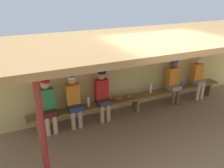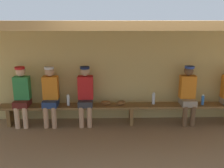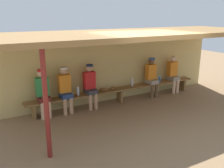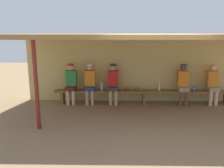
{
  "view_description": "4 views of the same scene",
  "coord_description": "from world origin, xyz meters",
  "px_view_note": "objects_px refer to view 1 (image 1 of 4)",
  "views": [
    {
      "loc": [
        -3.19,
        -3.68,
        3.32
      ],
      "look_at": [
        -0.86,
        1.33,
        1.07
      ],
      "focal_mm": 37.99,
      "sensor_mm": 36.0,
      "label": 1
    },
    {
      "loc": [
        -0.58,
        -3.78,
        2.33
      ],
      "look_at": [
        -0.45,
        1.09,
        1.07
      ],
      "focal_mm": 39.83,
      "sensor_mm": 36.0,
      "label": 2
    },
    {
      "loc": [
        -3.9,
        -5.0,
        2.79
      ],
      "look_at": [
        -0.51,
        1.15,
        0.78
      ],
      "focal_mm": 39.52,
      "sensor_mm": 36.0,
      "label": 3
    },
    {
      "loc": [
        -0.94,
        -5.94,
        2.38
      ],
      "look_at": [
        -1.08,
        1.45,
        0.7
      ],
      "focal_mm": 36.94,
      "sensor_mm": 36.0,
      "label": 4
    }
  ],
  "objects_px": {
    "player_rightmost": "(102,94)",
    "water_bottle_orange": "(151,89)",
    "player_shirtless_tan": "(48,104)",
    "baseball_glove_worn": "(117,98)",
    "water_bottle_clear": "(182,84)",
    "baseball_glove_dark_brown": "(129,96)",
    "support_post": "(44,146)",
    "player_near_post": "(173,80)",
    "player_with_sunglasses": "(73,99)",
    "player_in_blue": "(198,76)",
    "water_bottle_green": "(88,102)",
    "bench": "(136,99)"
  },
  "relations": [
    {
      "from": "player_with_sunglasses",
      "to": "water_bottle_green",
      "type": "height_order",
      "value": "player_with_sunglasses"
    },
    {
      "from": "player_in_blue",
      "to": "water_bottle_green",
      "type": "bearing_deg",
      "value": 179.98
    },
    {
      "from": "bench",
      "to": "player_near_post",
      "type": "bearing_deg",
      "value": 0.16
    },
    {
      "from": "player_in_blue",
      "to": "water_bottle_green",
      "type": "distance_m",
      "value": 3.68
    },
    {
      "from": "player_shirtless_tan",
      "to": "player_near_post",
      "type": "bearing_deg",
      "value": 0.0
    },
    {
      "from": "support_post",
      "to": "baseball_glove_worn",
      "type": "distance_m",
      "value": 3.19
    },
    {
      "from": "player_with_sunglasses",
      "to": "water_bottle_clear",
      "type": "height_order",
      "value": "player_with_sunglasses"
    },
    {
      "from": "player_in_blue",
      "to": "player_with_sunglasses",
      "type": "bearing_deg",
      "value": 179.99
    },
    {
      "from": "water_bottle_orange",
      "to": "player_rightmost",
      "type": "bearing_deg",
      "value": -178.49
    },
    {
      "from": "water_bottle_orange",
      "to": "baseball_glove_dark_brown",
      "type": "bearing_deg",
      "value": -178.79
    },
    {
      "from": "player_in_blue",
      "to": "player_shirtless_tan",
      "type": "relative_size",
      "value": 0.99
    },
    {
      "from": "player_shirtless_tan",
      "to": "support_post",
      "type": "bearing_deg",
      "value": -101.49
    },
    {
      "from": "baseball_glove_dark_brown",
      "to": "player_shirtless_tan",
      "type": "bearing_deg",
      "value": 132.47
    },
    {
      "from": "player_in_blue",
      "to": "player_near_post",
      "type": "relative_size",
      "value": 0.99
    },
    {
      "from": "support_post",
      "to": "water_bottle_green",
      "type": "height_order",
      "value": "support_post"
    },
    {
      "from": "player_near_post",
      "to": "bench",
      "type": "bearing_deg",
      "value": -179.84
    },
    {
      "from": "bench",
      "to": "player_in_blue",
      "type": "relative_size",
      "value": 4.49
    },
    {
      "from": "player_rightmost",
      "to": "baseball_glove_dark_brown",
      "type": "relative_size",
      "value": 5.6
    },
    {
      "from": "player_rightmost",
      "to": "water_bottle_clear",
      "type": "xyz_separation_m",
      "value": [
        2.66,
        -0.03,
        -0.17
      ]
    },
    {
      "from": "player_rightmost",
      "to": "water_bottle_orange",
      "type": "distance_m",
      "value": 1.55
    },
    {
      "from": "player_near_post",
      "to": "water_bottle_green",
      "type": "bearing_deg",
      "value": 179.98
    },
    {
      "from": "player_with_sunglasses",
      "to": "water_bottle_orange",
      "type": "xyz_separation_m",
      "value": [
        2.32,
        0.04,
        -0.16
      ]
    },
    {
      "from": "support_post",
      "to": "player_rightmost",
      "type": "bearing_deg",
      "value": 48.8
    },
    {
      "from": "player_near_post",
      "to": "player_shirtless_tan",
      "type": "distance_m",
      "value": 3.73
    },
    {
      "from": "player_shirtless_tan",
      "to": "bench",
      "type": "bearing_deg",
      "value": -0.08
    },
    {
      "from": "player_in_blue",
      "to": "water_bottle_clear",
      "type": "distance_m",
      "value": 0.65
    },
    {
      "from": "water_bottle_orange",
      "to": "player_shirtless_tan",
      "type": "bearing_deg",
      "value": -179.21
    },
    {
      "from": "player_in_blue",
      "to": "baseball_glove_dark_brown",
      "type": "relative_size",
      "value": 5.56
    },
    {
      "from": "player_shirtless_tan",
      "to": "player_with_sunglasses",
      "type": "bearing_deg",
      "value": 0.0
    },
    {
      "from": "player_shirtless_tan",
      "to": "water_bottle_orange",
      "type": "distance_m",
      "value": 2.96
    },
    {
      "from": "player_shirtless_tan",
      "to": "water_bottle_clear",
      "type": "bearing_deg",
      "value": -0.39
    },
    {
      "from": "player_shirtless_tan",
      "to": "baseball_glove_worn",
      "type": "xyz_separation_m",
      "value": [
        1.87,
        0.03,
        -0.24
      ]
    },
    {
      "from": "player_in_blue",
      "to": "player_near_post",
      "type": "height_order",
      "value": "player_near_post"
    },
    {
      "from": "bench",
      "to": "player_with_sunglasses",
      "type": "relative_size",
      "value": 4.46
    },
    {
      "from": "player_near_post",
      "to": "player_rightmost",
      "type": "bearing_deg",
      "value": 180.0
    },
    {
      "from": "player_near_post",
      "to": "baseball_glove_worn",
      "type": "bearing_deg",
      "value": 179.04
    },
    {
      "from": "player_with_sunglasses",
      "to": "water_bottle_orange",
      "type": "relative_size",
      "value": 4.91
    },
    {
      "from": "player_with_sunglasses",
      "to": "player_shirtless_tan",
      "type": "distance_m",
      "value": 0.63
    },
    {
      "from": "player_in_blue",
      "to": "water_bottle_orange",
      "type": "xyz_separation_m",
      "value": [
        -1.74,
        0.04,
        -0.14
      ]
    },
    {
      "from": "support_post",
      "to": "player_in_blue",
      "type": "distance_m",
      "value": 5.56
    },
    {
      "from": "player_with_sunglasses",
      "to": "water_bottle_clear",
      "type": "relative_size",
      "value": 5.67
    },
    {
      "from": "support_post",
      "to": "player_near_post",
      "type": "bearing_deg",
      "value": 26.86
    },
    {
      "from": "water_bottle_orange",
      "to": "player_with_sunglasses",
      "type": "bearing_deg",
      "value": -178.99
    },
    {
      "from": "player_in_blue",
      "to": "player_rightmost",
      "type": "height_order",
      "value": "player_rightmost"
    },
    {
      "from": "player_with_sunglasses",
      "to": "baseball_glove_dark_brown",
      "type": "bearing_deg",
      "value": 0.91
    },
    {
      "from": "bench",
      "to": "player_shirtless_tan",
      "type": "relative_size",
      "value": 4.46
    },
    {
      "from": "player_shirtless_tan",
      "to": "baseball_glove_worn",
      "type": "bearing_deg",
      "value": 0.96
    },
    {
      "from": "water_bottle_green",
      "to": "player_shirtless_tan",
      "type": "bearing_deg",
      "value": -179.95
    },
    {
      "from": "water_bottle_green",
      "to": "baseball_glove_dark_brown",
      "type": "xyz_separation_m",
      "value": [
        1.2,
        0.02,
        -0.07
      ]
    },
    {
      "from": "water_bottle_clear",
      "to": "baseball_glove_dark_brown",
      "type": "height_order",
      "value": "water_bottle_clear"
    }
  ]
}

